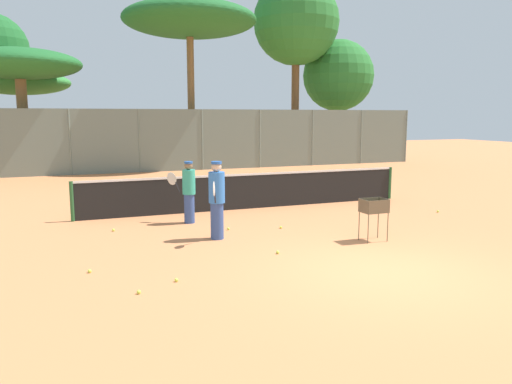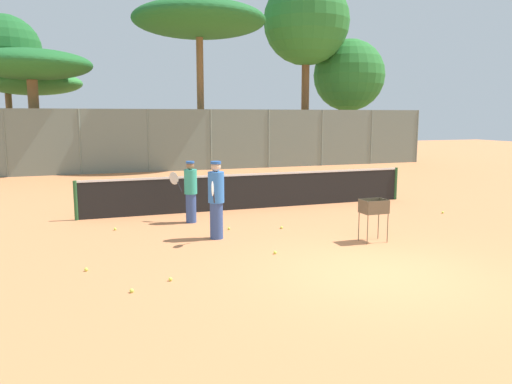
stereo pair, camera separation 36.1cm
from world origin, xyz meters
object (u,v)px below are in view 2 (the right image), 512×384
Objects in this scene: player_red_cap at (190,191)px; player_white_outfit at (216,199)px; ball_cart at (373,210)px; tennis_net at (254,190)px.

player_white_outfit is at bearing 140.40° from player_red_cap.
player_red_cap is (-0.18, 1.92, -0.08)m from player_white_outfit.
player_white_outfit reaches higher than ball_cart.
player_white_outfit is 1.10× the size of player_red_cap.
player_red_cap is at bearing -149.34° from tennis_net.
ball_cart is at bearing 88.82° from player_white_outfit.
player_red_cap is at bearing 135.20° from ball_cart.
tennis_net reaches higher than ball_cart.
ball_cart is at bearing -75.93° from tennis_net.
tennis_net is 10.72× the size of ball_cart.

